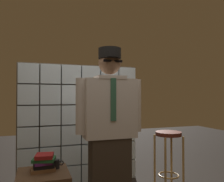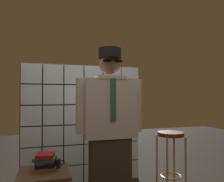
% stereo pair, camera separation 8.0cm
% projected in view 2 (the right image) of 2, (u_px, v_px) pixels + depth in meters
% --- Properties ---
extents(glass_block_wall, '(1.78, 0.10, 1.78)m').
position_uv_depth(glass_block_wall, '(83.00, 124.00, 3.34)').
color(glass_block_wall, silver).
rests_on(glass_block_wall, ground).
extents(standing_person, '(0.71, 0.30, 1.79)m').
position_uv_depth(standing_person, '(110.00, 130.00, 2.32)').
color(standing_person, '#382D23').
rests_on(standing_person, ground).
extents(bar_stool, '(0.34, 0.34, 0.82)m').
position_uv_depth(bar_stool, '(171.00, 148.00, 2.92)').
color(bar_stool, '#592319').
rests_on(bar_stool, ground).
extents(side_table, '(0.52, 0.52, 0.50)m').
position_uv_depth(side_table, '(44.00, 178.00, 2.34)').
color(side_table, '#513823').
rests_on(side_table, ground).
extents(book_stack, '(0.27, 0.22, 0.18)m').
position_uv_depth(book_stack, '(45.00, 162.00, 2.37)').
color(book_stack, brown).
rests_on(book_stack, side_table).
extents(coffee_mug, '(0.13, 0.08, 0.09)m').
position_uv_depth(coffee_mug, '(57.00, 163.00, 2.47)').
color(coffee_mug, black).
rests_on(coffee_mug, side_table).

